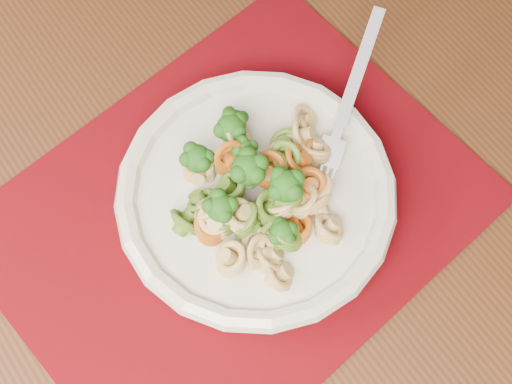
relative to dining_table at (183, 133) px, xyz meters
name	(u,v)px	position (x,y,z in m)	size (l,w,h in m)	color
dining_table	(183,133)	(0.00, 0.00, 0.00)	(1.45, 1.09, 0.75)	#4A2814
placemat	(233,214)	(0.00, -0.15, 0.11)	(0.42, 0.33, 0.00)	#620406
pasta_bowl	(256,197)	(0.02, -0.16, 0.14)	(0.25, 0.25, 0.05)	beige
pasta_broccoli_heap	(256,189)	(0.02, -0.16, 0.16)	(0.21, 0.21, 0.06)	tan
fork	(331,152)	(0.10, -0.15, 0.16)	(0.19, 0.02, 0.01)	silver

